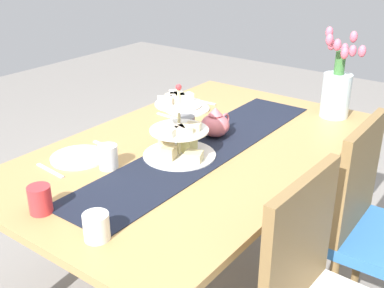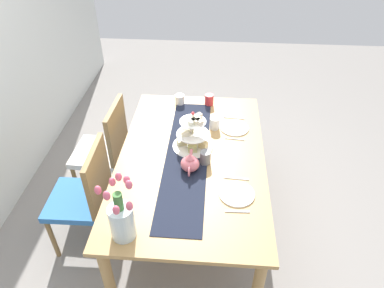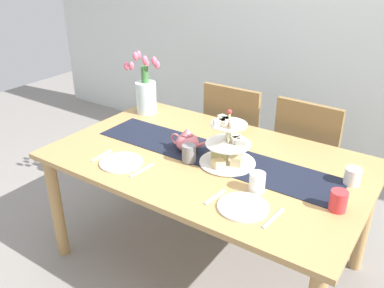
% 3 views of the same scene
% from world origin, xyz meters
% --- Properties ---
extents(ground_plane, '(8.00, 8.00, 0.00)m').
position_xyz_m(ground_plane, '(0.00, 0.00, 0.00)').
color(ground_plane, gray).
extents(dining_table, '(1.71, 1.05, 0.72)m').
position_xyz_m(dining_table, '(0.00, 0.00, 0.63)').
color(dining_table, tan).
rests_on(dining_table, ground_plane).
extents(chair_left, '(0.43, 0.43, 0.91)m').
position_xyz_m(chair_left, '(-0.22, 0.75, 0.50)').
color(chair_left, olive).
rests_on(chair_left, ground_plane).
extents(chair_right, '(0.44, 0.44, 0.91)m').
position_xyz_m(chair_right, '(0.33, 0.75, 0.50)').
color(chair_right, olive).
rests_on(chair_right, ground_plane).
extents(table_runner, '(1.43, 0.30, 0.00)m').
position_xyz_m(table_runner, '(0.00, 0.04, 0.72)').
color(table_runner, black).
rests_on(table_runner, dining_table).
extents(tiered_cake_stand, '(0.30, 0.30, 0.30)m').
position_xyz_m(tiered_cake_stand, '(0.12, 0.00, 0.82)').
color(tiered_cake_stand, beige).
rests_on(tiered_cake_stand, table_runner).
extents(teapot, '(0.24, 0.13, 0.14)m').
position_xyz_m(teapot, '(-0.14, 0.00, 0.78)').
color(teapot, '#D66B75').
rests_on(teapot, table_runner).
extents(tulip_vase, '(0.22, 0.22, 0.44)m').
position_xyz_m(tulip_vase, '(-0.71, 0.33, 0.87)').
color(tulip_vase, silver).
rests_on(tulip_vase, dining_table).
extents(cream_jug, '(0.08, 0.08, 0.08)m').
position_xyz_m(cream_jug, '(0.72, 0.16, 0.76)').
color(cream_jug, white).
rests_on(cream_jug, dining_table).
extents(dinner_plate_left, '(0.23, 0.23, 0.01)m').
position_xyz_m(dinner_plate_left, '(-0.35, -0.32, 0.73)').
color(dinner_plate_left, white).
rests_on(dinner_plate_left, dining_table).
extents(fork_left, '(0.02, 0.15, 0.01)m').
position_xyz_m(fork_left, '(-0.49, -0.32, 0.72)').
color(fork_left, silver).
rests_on(fork_left, dining_table).
extents(knife_left, '(0.02, 0.17, 0.01)m').
position_xyz_m(knife_left, '(-0.20, -0.32, 0.72)').
color(knife_left, silver).
rests_on(knife_left, dining_table).
extents(dinner_plate_right, '(0.23, 0.23, 0.01)m').
position_xyz_m(dinner_plate_right, '(0.38, -0.32, 0.73)').
color(dinner_plate_right, white).
rests_on(dinner_plate_right, dining_table).
extents(fork_right, '(0.03, 0.15, 0.01)m').
position_xyz_m(fork_right, '(0.24, -0.32, 0.72)').
color(fork_right, silver).
rests_on(fork_right, dining_table).
extents(knife_right, '(0.03, 0.17, 0.01)m').
position_xyz_m(knife_right, '(0.53, -0.32, 0.72)').
color(knife_right, silver).
rests_on(knife_right, dining_table).
extents(mug_grey, '(0.08, 0.08, 0.09)m').
position_xyz_m(mug_grey, '(-0.06, -0.10, 0.77)').
color(mug_grey, slate).
rests_on(mug_grey, table_runner).
extents(mug_white_text, '(0.08, 0.08, 0.09)m').
position_xyz_m(mug_white_text, '(0.37, -0.16, 0.77)').
color(mug_white_text, white).
rests_on(mug_white_text, dining_table).
extents(mug_orange, '(0.08, 0.08, 0.09)m').
position_xyz_m(mug_orange, '(0.73, -0.10, 0.77)').
color(mug_orange, red).
rests_on(mug_orange, dining_table).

